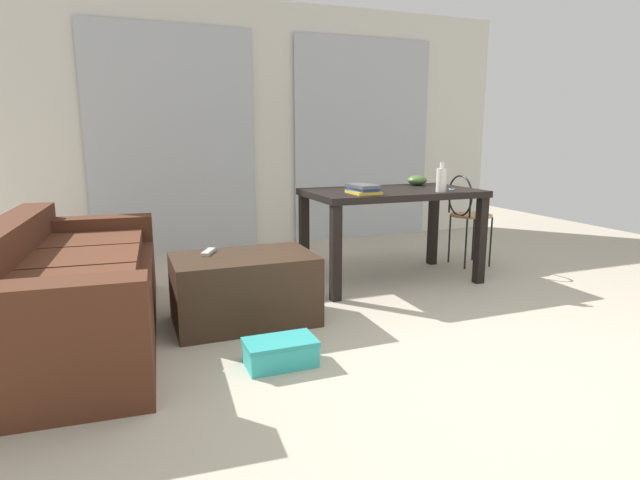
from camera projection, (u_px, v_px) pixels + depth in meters
ground_plane at (356, 297)px, 3.78m from camera, size 8.38×8.38×0.00m
wall_back at (272, 126)px, 5.48m from camera, size 5.40×0.10×2.50m
curtains at (275, 141)px, 5.44m from camera, size 3.69×0.03×2.20m
couch at (68, 293)px, 2.92m from camera, size 0.99×2.00×0.69m
coffee_table at (244, 289)px, 3.24m from camera, size 0.87×0.54×0.43m
craft_table at (391, 202)px, 4.10m from camera, size 1.34×0.77×0.74m
wire_chair at (466, 209)px, 4.60m from camera, size 0.37×0.37×0.82m
bottle_near at (441, 180)px, 3.90m from camera, size 0.08×0.08×0.22m
bowl at (417, 180)px, 4.43m from camera, size 0.17×0.17×0.08m
book_stack at (363, 189)px, 3.79m from camera, size 0.20×0.27×0.07m
tv_remote_on_table at (366, 186)px, 4.21m from camera, size 0.08×0.15×0.03m
scissors at (452, 190)px, 4.05m from camera, size 0.09×0.11×0.00m
tv_remote_primary at (208, 252)px, 3.24m from camera, size 0.12×0.18×0.02m
shoebox at (280, 352)px, 2.65m from camera, size 0.36×0.22×0.14m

